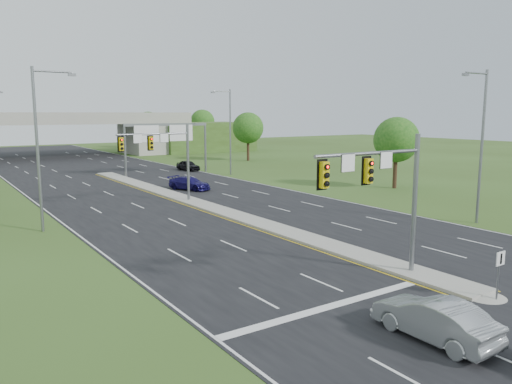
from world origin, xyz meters
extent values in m
plane|color=#344A1A|center=(0.00, 0.00, 0.00)|extent=(240.00, 240.00, 0.00)
cube|color=black|center=(0.00, 35.00, 0.01)|extent=(24.00, 160.00, 0.02)
cube|color=gray|center=(0.00, 23.00, 0.10)|extent=(2.00, 54.00, 0.16)
cone|color=gray|center=(0.00, -4.00, 0.10)|extent=(2.00, 2.00, 0.16)
cube|color=gold|center=(-1.15, 23.00, 0.03)|extent=(0.12, 54.00, 0.01)
cube|color=gold|center=(1.15, 23.00, 0.03)|extent=(0.12, 54.00, 0.01)
cube|color=silver|center=(-11.80, 35.00, 0.03)|extent=(0.12, 160.00, 0.01)
cube|color=silver|center=(11.80, 35.00, 0.03)|extent=(0.12, 160.00, 0.01)
cube|color=silver|center=(-6.50, -1.00, 0.03)|extent=(10.50, 0.50, 0.01)
cylinder|color=slate|center=(0.00, 0.00, 3.50)|extent=(0.24, 0.24, 7.00)
cylinder|color=slate|center=(-3.25, 0.00, 6.20)|extent=(6.50, 0.16, 0.16)
cube|color=gold|center=(-3.58, -0.25, 5.45)|extent=(0.35, 0.25, 1.10)
cube|color=gold|center=(-6.17, -0.25, 5.45)|extent=(0.35, 0.25, 1.10)
cube|color=black|center=(-3.58, -0.11, 5.45)|extent=(0.55, 0.04, 1.30)
cube|color=black|center=(-6.17, -0.11, 5.45)|extent=(0.55, 0.04, 1.30)
sphere|color=#FF0C05|center=(-3.58, -0.38, 5.80)|extent=(0.20, 0.20, 0.20)
sphere|color=#FF0C05|center=(-6.17, -0.38, 5.80)|extent=(0.20, 0.20, 0.20)
cube|color=white|center=(-4.68, -0.10, 5.85)|extent=(0.75, 0.04, 0.75)
cube|color=white|center=(-2.27, -0.10, 5.85)|extent=(0.75, 0.04, 0.75)
cylinder|color=slate|center=(0.00, 25.00, 3.50)|extent=(0.24, 0.24, 7.00)
cylinder|color=slate|center=(-3.25, 25.00, 6.20)|extent=(6.50, 0.16, 0.16)
cube|color=gold|center=(-3.58, 24.75, 5.45)|extent=(0.35, 0.25, 1.10)
cube|color=gold|center=(-6.17, 24.75, 5.45)|extent=(0.35, 0.25, 1.10)
cube|color=black|center=(-3.58, 24.89, 5.45)|extent=(0.55, 0.04, 1.30)
cube|color=black|center=(-6.17, 24.89, 5.45)|extent=(0.55, 0.04, 1.30)
sphere|color=#FF0C05|center=(-3.58, 24.62, 5.80)|extent=(0.20, 0.20, 0.20)
sphere|color=#FF0C05|center=(-6.17, 24.62, 5.80)|extent=(0.20, 0.20, 0.20)
cube|color=white|center=(-4.68, 24.90, 5.85)|extent=(0.75, 0.04, 0.75)
cube|color=white|center=(-2.27, 24.90, 5.85)|extent=(0.75, 0.04, 0.75)
cylinder|color=slate|center=(0.00, -4.50, 1.10)|extent=(0.08, 0.08, 2.20)
cube|color=white|center=(0.00, -4.55, 1.90)|extent=(0.60, 0.04, 0.60)
cube|color=black|center=(0.00, -4.58, 1.90)|extent=(0.10, 0.02, 0.45)
cylinder|color=slate|center=(1.20, 45.00, 3.30)|extent=(0.28, 0.28, 6.60)
cylinder|color=slate|center=(12.50, 45.00, 3.30)|extent=(0.28, 0.28, 6.60)
cube|color=slate|center=(6.85, 45.00, 6.50)|extent=(11.50, 0.35, 0.35)
cube|color=#0D5C28|center=(4.00, 44.80, 5.40)|extent=(3.20, 0.08, 2.00)
cube|color=#0D5C28|center=(8.80, 44.80, 5.40)|extent=(3.20, 0.08, 2.00)
cube|color=silver|center=(4.00, 44.75, 5.40)|extent=(3.30, 0.03, 2.10)
cube|color=silver|center=(8.80, 44.75, 5.40)|extent=(3.30, 0.03, 2.10)
cube|color=gray|center=(17.00, 80.00, 3.00)|extent=(6.00, 12.00, 6.00)
cube|color=#344A1A|center=(30.00, 80.00, 3.00)|extent=(20.00, 14.00, 6.00)
cube|color=gray|center=(0.00, 80.00, 6.60)|extent=(50.00, 12.00, 1.20)
cube|color=gray|center=(0.00, 74.20, 7.65)|extent=(50.00, 0.40, 0.90)
cube|color=gray|center=(0.00, 85.80, 7.65)|extent=(50.00, 0.40, 0.90)
cylinder|color=slate|center=(-13.50, 20.00, 5.50)|extent=(0.20, 0.20, 11.00)
cylinder|color=slate|center=(-12.25, 20.00, 10.70)|extent=(2.50, 0.12, 0.12)
cube|color=slate|center=(-11.00, 20.00, 10.55)|extent=(0.50, 0.25, 0.18)
cube|color=slate|center=(-11.00, 55.00, 10.55)|extent=(0.50, 0.25, 0.18)
cylinder|color=slate|center=(13.50, 5.00, 5.50)|extent=(0.20, 0.20, 11.00)
cylinder|color=slate|center=(12.25, 5.00, 10.70)|extent=(2.50, 0.12, 0.12)
cube|color=slate|center=(11.00, 5.00, 10.55)|extent=(0.50, 0.25, 0.18)
cylinder|color=slate|center=(13.50, 40.00, 5.50)|extent=(0.20, 0.20, 11.00)
cylinder|color=slate|center=(12.25, 40.00, 10.70)|extent=(2.50, 0.12, 0.12)
cube|color=slate|center=(11.00, 40.00, 10.55)|extent=(0.50, 0.25, 0.18)
cylinder|color=#382316|center=(22.00, 20.00, 2.00)|extent=(0.44, 0.44, 4.00)
sphere|color=#164B14|center=(22.00, 20.00, 5.20)|extent=(4.80, 4.80, 4.80)
cylinder|color=#382316|center=(26.00, 55.00, 2.12)|extent=(0.44, 0.44, 4.25)
sphere|color=#164B14|center=(26.00, 55.00, 5.53)|extent=(5.20, 5.20, 5.20)
cylinder|color=#382316|center=(24.00, 94.00, 2.12)|extent=(0.44, 0.44, 4.25)
sphere|color=#164B14|center=(24.00, 94.00, 5.53)|extent=(5.60, 5.60, 5.60)
cylinder|color=#382316|center=(38.00, 94.00, 2.25)|extent=(0.44, 0.44, 4.50)
sphere|color=#164B14|center=(38.00, 94.00, 5.85)|extent=(6.00, 6.00, 6.00)
imported|color=#989C9F|center=(-5.39, -5.32, 0.78)|extent=(1.61, 4.60, 1.51)
imported|color=#110C49|center=(3.17, 31.19, 0.71)|extent=(3.72, 5.10, 1.37)
imported|color=black|center=(11.00, 47.39, 0.73)|extent=(2.14, 4.32, 1.41)
camera|label=1|loc=(-19.96, -15.66, 7.98)|focal=35.00mm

